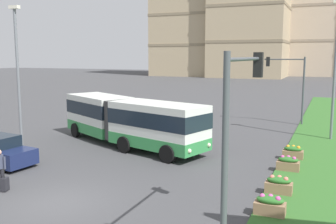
% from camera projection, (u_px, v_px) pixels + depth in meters
% --- Properties ---
extents(ground_plane, '(260.00, 260.00, 0.00)m').
position_uv_depth(ground_plane, '(58.00, 203.00, 15.23)').
color(ground_plane, '#424244').
extents(articulated_bus, '(11.78, 6.82, 3.00)m').
position_uv_depth(articulated_bus, '(128.00, 120.00, 24.75)').
color(articulated_bus, silver).
rests_on(articulated_bus, ground).
extents(car_black_sedan, '(4.44, 2.11, 1.58)m').
position_uv_depth(car_black_sedan, '(145.00, 111.00, 35.35)').
color(car_black_sedan, black).
rests_on(car_black_sedan, ground).
extents(pedestrian_crossing, '(0.56, 0.36, 1.74)m').
position_uv_depth(pedestrian_crossing, '(0.00, 166.00, 16.77)').
color(pedestrian_crossing, black).
rests_on(pedestrian_crossing, ground).
extents(rolling_suitcase, '(0.33, 0.41, 0.97)m').
position_uv_depth(rolling_suitcase, '(5.00, 184.00, 16.52)').
color(rolling_suitcase, '#232328').
rests_on(rolling_suitcase, ground).
extents(flower_planter_0, '(1.10, 0.56, 0.74)m').
position_uv_depth(flower_planter_0, '(270.00, 205.00, 13.91)').
color(flower_planter_0, '#937051').
rests_on(flower_planter_0, grass_median).
extents(flower_planter_1, '(1.10, 0.56, 0.74)m').
position_uv_depth(flower_planter_1, '(279.00, 185.00, 16.10)').
color(flower_planter_1, '#937051').
rests_on(flower_planter_1, grass_median).
extents(flower_planter_2, '(1.10, 0.56, 0.74)m').
position_uv_depth(flower_planter_2, '(288.00, 163.00, 19.29)').
color(flower_planter_2, '#937051').
rests_on(flower_planter_2, grass_median).
extents(flower_planter_3, '(1.10, 0.56, 0.74)m').
position_uv_depth(flower_planter_3, '(293.00, 152.00, 21.53)').
color(flower_planter_3, '#937051').
rests_on(flower_planter_3, grass_median).
extents(traffic_light_far_right, '(3.33, 0.28, 5.65)m').
position_uv_depth(traffic_light_far_right, '(290.00, 78.00, 32.17)').
color(traffic_light_far_right, '#474C51').
rests_on(traffic_light_far_right, ground).
extents(traffic_light_near_right, '(0.28, 4.32, 5.87)m').
position_uv_depth(traffic_light_near_right, '(239.00, 119.00, 10.30)').
color(traffic_light_near_right, '#474C51').
rests_on(traffic_light_near_right, ground).
extents(streetlight_left, '(0.70, 0.28, 8.80)m').
position_uv_depth(streetlight_left, '(18.00, 70.00, 24.16)').
color(streetlight_left, slate).
rests_on(streetlight_left, ground).
extents(streetlight_median, '(0.70, 0.28, 9.39)m').
position_uv_depth(streetlight_median, '(335.00, 65.00, 25.82)').
color(streetlight_median, slate).
rests_on(streetlight_median, ground).
extents(apartment_tower_west, '(17.51, 17.82, 41.38)m').
position_uv_depth(apartment_tower_west, '(188.00, 3.00, 111.07)').
color(apartment_tower_west, tan).
rests_on(apartment_tower_west, ground).
extents(apartment_tower_centre, '(19.27, 19.18, 37.75)m').
position_uv_depth(apartment_tower_centre, '(329.00, 9.00, 109.88)').
color(apartment_tower_centre, '#C6B299').
rests_on(apartment_tower_centre, ground).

